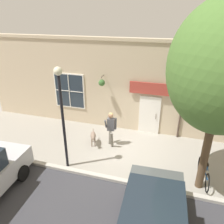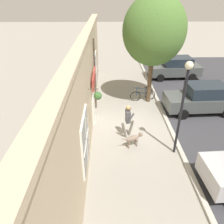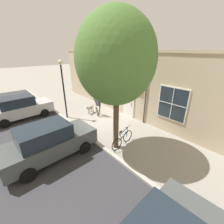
{
  "view_description": "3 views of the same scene",
  "coord_description": "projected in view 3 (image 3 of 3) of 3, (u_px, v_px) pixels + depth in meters",
  "views": [
    {
      "loc": [
        8.42,
        1.86,
        6.03
      ],
      "look_at": [
        -0.86,
        -0.93,
        1.58
      ],
      "focal_mm": 35.0,
      "sensor_mm": 36.0,
      "label": 1
    },
    {
      "loc": [
        -1.34,
        -10.05,
        6.6
      ],
      "look_at": [
        -1.16,
        -0.5,
        1.23
      ],
      "focal_mm": 35.0,
      "sensor_mm": 36.0,
      "label": 2
    },
    {
      "loc": [
        5.96,
        8.26,
        4.93
      ],
      "look_at": [
        0.17,
        1.48,
        1.19
      ],
      "focal_mm": 24.0,
      "sensor_mm": 36.0,
      "label": 3
    }
  ],
  "objects": [
    {
      "name": "parked_car_nearest_curb",
      "position": [
        20.0,
        108.0,
        11.26
      ],
      "size": [
        4.38,
        2.1,
        1.75
      ],
      "color": "#B7B7BC",
      "rests_on": "ground_plane"
    },
    {
      "name": "parked_car_mid_block",
      "position": [
        49.0,
        141.0,
        7.12
      ],
      "size": [
        4.38,
        2.1,
        1.75
      ],
      "color": "#474C4C",
      "rests_on": "ground_plane"
    },
    {
      "name": "curb_and_road",
      "position": [
        11.0,
        152.0,
        7.76
      ],
      "size": [
        10.1,
        28.0,
        0.12
      ],
      "color": "#B2ADA3",
      "rests_on": "ground_plane"
    },
    {
      "name": "storefront_facade",
      "position": [
        124.0,
        84.0,
        11.71
      ],
      "size": [
        0.95,
        18.0,
        4.92
      ],
      "color": "#C6B293",
      "rests_on": "ground_plane"
    },
    {
      "name": "ground_plane",
      "position": [
        101.0,
        120.0,
        11.27
      ],
      "size": [
        90.0,
        90.0,
        0.0
      ],
      "primitive_type": "plane",
      "color": "gray"
    },
    {
      "name": "street_lamp",
      "position": [
        63.0,
        81.0,
        10.66
      ],
      "size": [
        0.32,
        0.32,
        4.29
      ],
      "color": "black",
      "rests_on": "ground_plane"
    },
    {
      "name": "pedestrian_walking",
      "position": [
        98.0,
        103.0,
        11.67
      ],
      "size": [
        0.68,
        0.55,
        1.77
      ],
      "color": "#6B665B",
      "rests_on": "ground_plane"
    },
    {
      "name": "leaning_bicycle",
      "position": [
        123.0,
        139.0,
        8.2
      ],
      "size": [
        1.72,
        0.26,
        1.0
      ],
      "color": "black",
      "rests_on": "ground_plane"
    },
    {
      "name": "dog_on_leash",
      "position": [
        90.0,
        108.0,
        12.36
      ],
      "size": [
        1.07,
        0.5,
        0.7
      ],
      "color": "#7F6B5B",
      "rests_on": "ground_plane"
    },
    {
      "name": "street_tree_by_curb",
      "position": [
        117.0,
        62.0,
        6.51
      ],
      "size": [
        3.7,
        3.33,
        6.56
      ],
      "color": "brown",
      "rests_on": "ground_plane"
    }
  ]
}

